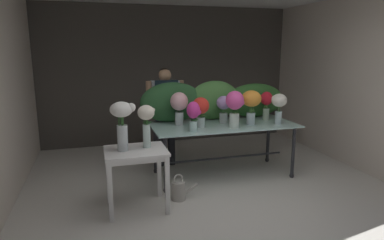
{
  "coord_description": "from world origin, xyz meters",
  "views": [
    {
      "loc": [
        -1.48,
        -2.99,
        1.91
      ],
      "look_at": [
        -0.27,
        1.13,
        0.99
      ],
      "focal_mm": 31.84,
      "sensor_mm": 36.0,
      "label": 1
    }
  ],
  "objects_px": {
    "vase_blush_peonies": "(179,105)",
    "watering_can": "(179,190)",
    "vase_magenta_dahlias": "(193,114)",
    "display_table_glass": "(223,131)",
    "vase_lilac_ranunculus": "(223,107)",
    "side_table_white": "(136,158)",
    "vase_ivory_stock": "(279,104)",
    "vase_white_roses_tall": "(122,119)",
    "vase_sunset_carnations": "(251,102)",
    "vase_fuchsia_freesia": "(235,105)",
    "florist": "(165,106)",
    "vase_scarlet_roses": "(200,109)",
    "vase_crimson_lilies": "(266,103)",
    "vase_cream_lisianthus_tall": "(146,121)"
  },
  "relations": [
    {
      "from": "display_table_glass",
      "to": "vase_ivory_stock",
      "type": "height_order",
      "value": "vase_ivory_stock"
    },
    {
      "from": "display_table_glass",
      "to": "vase_magenta_dahlias",
      "type": "bearing_deg",
      "value": -150.67
    },
    {
      "from": "vase_blush_peonies",
      "to": "vase_lilac_ranunculus",
      "type": "distance_m",
      "value": 0.67
    },
    {
      "from": "florist",
      "to": "side_table_white",
      "type": "bearing_deg",
      "value": -114.87
    },
    {
      "from": "vase_fuchsia_freesia",
      "to": "watering_can",
      "type": "relative_size",
      "value": 1.49
    },
    {
      "from": "watering_can",
      "to": "vase_fuchsia_freesia",
      "type": "bearing_deg",
      "value": 21.85
    },
    {
      "from": "florist",
      "to": "vase_ivory_stock",
      "type": "relative_size",
      "value": 3.52
    },
    {
      "from": "vase_scarlet_roses",
      "to": "watering_can",
      "type": "distance_m",
      "value": 1.17
    },
    {
      "from": "vase_crimson_lilies",
      "to": "vase_blush_peonies",
      "type": "distance_m",
      "value": 1.38
    },
    {
      "from": "vase_fuchsia_freesia",
      "to": "vase_crimson_lilies",
      "type": "bearing_deg",
      "value": 27.67
    },
    {
      "from": "side_table_white",
      "to": "vase_ivory_stock",
      "type": "relative_size",
      "value": 1.63
    },
    {
      "from": "vase_lilac_ranunculus",
      "to": "vase_blush_peonies",
      "type": "bearing_deg",
      "value": 177.01
    },
    {
      "from": "vase_lilac_ranunculus",
      "to": "vase_ivory_stock",
      "type": "height_order",
      "value": "vase_ivory_stock"
    },
    {
      "from": "vase_blush_peonies",
      "to": "watering_can",
      "type": "relative_size",
      "value": 1.37
    },
    {
      "from": "display_table_glass",
      "to": "vase_ivory_stock",
      "type": "xyz_separation_m",
      "value": [
        0.77,
        -0.24,
        0.41
      ]
    },
    {
      "from": "vase_sunset_carnations",
      "to": "vase_magenta_dahlias",
      "type": "xyz_separation_m",
      "value": [
        -0.92,
        -0.16,
        -0.09
      ]
    },
    {
      "from": "vase_blush_peonies",
      "to": "watering_can",
      "type": "height_order",
      "value": "vase_blush_peonies"
    },
    {
      "from": "vase_crimson_lilies",
      "to": "vase_magenta_dahlias",
      "type": "xyz_separation_m",
      "value": [
        -1.29,
        -0.39,
        -0.03
      ]
    },
    {
      "from": "florist",
      "to": "vase_blush_peonies",
      "type": "distance_m",
      "value": 0.61
    },
    {
      "from": "vase_sunset_carnations",
      "to": "vase_magenta_dahlias",
      "type": "bearing_deg",
      "value": -170.09
    },
    {
      "from": "vase_lilac_ranunculus",
      "to": "vase_cream_lisianthus_tall",
      "type": "bearing_deg",
      "value": -149.89
    },
    {
      "from": "vase_lilac_ranunculus",
      "to": "vase_ivory_stock",
      "type": "bearing_deg",
      "value": -21.82
    },
    {
      "from": "vase_crimson_lilies",
      "to": "florist",
      "type": "bearing_deg",
      "value": 157.14
    },
    {
      "from": "florist",
      "to": "vase_lilac_ranunculus",
      "type": "relative_size",
      "value": 3.89
    },
    {
      "from": "vase_blush_peonies",
      "to": "florist",
      "type": "bearing_deg",
      "value": 97.37
    },
    {
      "from": "vase_magenta_dahlias",
      "to": "watering_can",
      "type": "xyz_separation_m",
      "value": [
        -0.29,
        -0.33,
        -0.92
      ]
    },
    {
      "from": "florist",
      "to": "vase_cream_lisianthus_tall",
      "type": "height_order",
      "value": "florist"
    },
    {
      "from": "florist",
      "to": "vase_fuchsia_freesia",
      "type": "xyz_separation_m",
      "value": [
        0.78,
        -0.97,
        0.14
      ]
    },
    {
      "from": "vase_crimson_lilies",
      "to": "vase_magenta_dahlias",
      "type": "bearing_deg",
      "value": -163.12
    },
    {
      "from": "vase_blush_peonies",
      "to": "vase_magenta_dahlias",
      "type": "xyz_separation_m",
      "value": [
        0.09,
        -0.41,
        -0.06
      ]
    },
    {
      "from": "vase_crimson_lilies",
      "to": "vase_magenta_dahlias",
      "type": "height_order",
      "value": "vase_crimson_lilies"
    },
    {
      "from": "display_table_glass",
      "to": "side_table_white",
      "type": "height_order",
      "value": "display_table_glass"
    },
    {
      "from": "vase_ivory_stock",
      "to": "vase_white_roses_tall",
      "type": "height_order",
      "value": "vase_white_roses_tall"
    },
    {
      "from": "vase_magenta_dahlias",
      "to": "vase_cream_lisianthus_tall",
      "type": "relative_size",
      "value": 0.79
    },
    {
      "from": "vase_scarlet_roses",
      "to": "vase_lilac_ranunculus",
      "type": "relative_size",
      "value": 1.04
    },
    {
      "from": "vase_scarlet_roses",
      "to": "watering_can",
      "type": "relative_size",
      "value": 1.21
    },
    {
      "from": "side_table_white",
      "to": "vase_magenta_dahlias",
      "type": "relative_size",
      "value": 1.82
    },
    {
      "from": "vase_ivory_stock",
      "to": "vase_white_roses_tall",
      "type": "relative_size",
      "value": 0.79
    },
    {
      "from": "florist",
      "to": "display_table_glass",
      "type": "bearing_deg",
      "value": -43.66
    },
    {
      "from": "display_table_glass",
      "to": "vase_ivory_stock",
      "type": "relative_size",
      "value": 4.7
    },
    {
      "from": "vase_sunset_carnations",
      "to": "vase_ivory_stock",
      "type": "height_order",
      "value": "vase_sunset_carnations"
    },
    {
      "from": "vase_scarlet_roses",
      "to": "vase_ivory_stock",
      "type": "bearing_deg",
      "value": -6.36
    },
    {
      "from": "vase_magenta_dahlias",
      "to": "watering_can",
      "type": "relative_size",
      "value": 1.15
    },
    {
      "from": "vase_sunset_carnations",
      "to": "florist",
      "type": "bearing_deg",
      "value": 142.23
    },
    {
      "from": "vase_sunset_carnations",
      "to": "vase_magenta_dahlias",
      "type": "distance_m",
      "value": 0.94
    },
    {
      "from": "display_table_glass",
      "to": "watering_can",
      "type": "xyz_separation_m",
      "value": [
        -0.85,
        -0.64,
        -0.57
      ]
    },
    {
      "from": "vase_lilac_ranunculus",
      "to": "vase_fuchsia_freesia",
      "type": "bearing_deg",
      "value": -84.4
    },
    {
      "from": "vase_ivory_stock",
      "to": "side_table_white",
      "type": "bearing_deg",
      "value": -167.15
    },
    {
      "from": "vase_lilac_ranunculus",
      "to": "watering_can",
      "type": "relative_size",
      "value": 1.16
    },
    {
      "from": "vase_cream_lisianthus_tall",
      "to": "watering_can",
      "type": "height_order",
      "value": "vase_cream_lisianthus_tall"
    }
  ]
}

